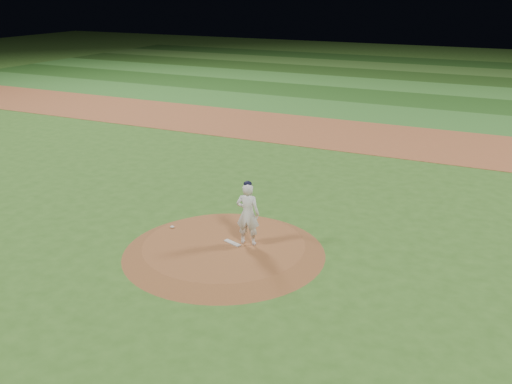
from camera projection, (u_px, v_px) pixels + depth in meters
ground at (224, 252)px, 15.53m from camera, size 120.00×120.00×0.00m
infield_dirt_band at (364, 136)px, 27.38m from camera, size 70.00×6.00×0.02m
outfield_stripe_0 at (391, 115)px, 32.04m from camera, size 70.00×5.00×0.02m
outfield_stripe_1 at (409, 99)px, 36.27m from camera, size 70.00×5.00×0.02m
outfield_stripe_2 at (424, 87)px, 40.50m from camera, size 70.00×5.00×0.02m
outfield_stripe_3 at (435, 78)px, 44.73m from camera, size 70.00×5.00×0.02m
outfield_stripe_4 at (445, 70)px, 48.97m from camera, size 70.00×5.00×0.02m
outfield_stripe_5 at (453, 63)px, 53.20m from camera, size 70.00×5.00×0.02m
pitchers_mound at (224, 248)px, 15.49m from camera, size 5.50×5.50×0.25m
pitching_rubber at (232, 243)px, 15.49m from camera, size 0.56×0.31×0.03m
rosin_bag at (172, 227)px, 16.47m from camera, size 0.12×0.12×0.06m
pitcher_on_mound at (248, 213)px, 15.19m from camera, size 0.69×0.51×1.79m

